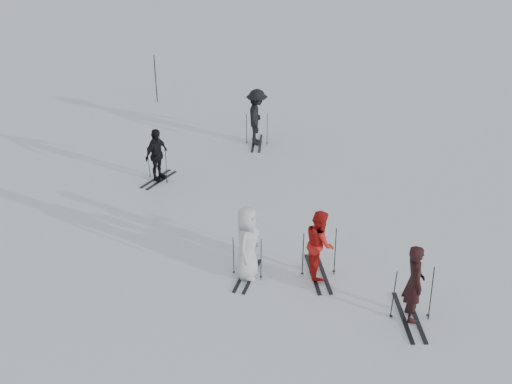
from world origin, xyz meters
TOP-DOWN VIEW (x-y plane):
  - ground at (0.00, 0.00)m, footprint 120.00×120.00m
  - skier_near_dark at (3.59, -2.94)m, footprint 0.49×0.70m
  - skier_red at (1.63, -1.35)m, footprint 0.79×0.94m
  - skier_grey at (-0.10, -1.51)m, footprint 0.78×1.02m
  - skier_uphill_left at (-3.21, 3.58)m, footprint 0.82×1.07m
  - skier_uphill_far at (-0.22, 6.59)m, footprint 0.75×1.29m
  - skis_near_dark at (3.59, -2.94)m, footprint 1.92×1.12m
  - skis_red at (1.63, -1.35)m, footprint 1.90×1.21m
  - skis_grey at (-0.10, -1.51)m, footprint 1.69×1.15m
  - skis_uphill_left at (-3.21, 3.58)m, footprint 1.75×1.44m
  - skis_uphill_far at (-0.22, 6.59)m, footprint 1.64×0.88m
  - piste_marker at (-4.57, 10.81)m, footprint 0.04×0.04m

SIDE VIEW (x-z plane):
  - ground at x=0.00m, z-range 0.00..0.00m
  - skis_grey at x=-0.10m, z-range 0.00..1.13m
  - skis_uphill_left at x=-3.21m, z-range 0.00..1.13m
  - skis_uphill_far at x=-0.22m, z-range 0.00..1.19m
  - skis_red at x=1.63m, z-range 0.00..1.29m
  - skis_near_dark at x=3.59m, z-range 0.00..1.35m
  - skier_uphill_left at x=-3.21m, z-range 0.00..1.69m
  - skier_red at x=1.63m, z-range 0.00..1.74m
  - skier_near_dark at x=3.59m, z-range 0.00..1.84m
  - skier_grey at x=-0.10m, z-range 0.00..1.86m
  - piste_marker at x=-4.57m, z-range 0.00..1.97m
  - skier_uphill_far at x=-0.22m, z-range 0.00..1.98m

